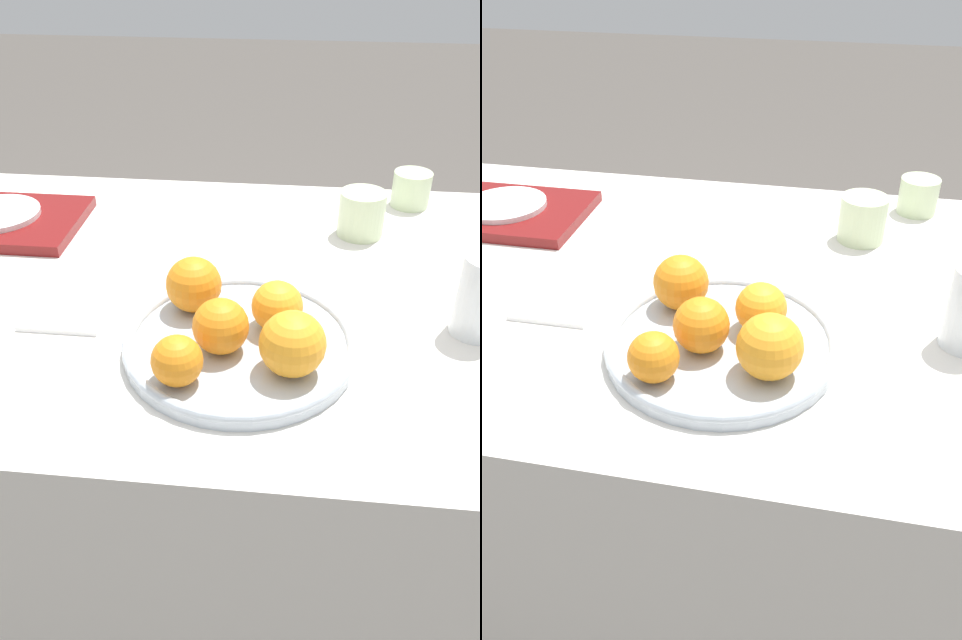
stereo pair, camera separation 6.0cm
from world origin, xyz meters
The scene contains 11 objects.
ground_plane centered at (0.00, 0.00, 0.00)m, with size 12.00×12.00×0.00m, color #4C4742.
table centered at (0.00, 0.00, 0.37)m, with size 1.28×0.82×0.75m.
fruit_platter centered at (0.11, -0.17, 0.76)m, with size 0.32×0.32×0.02m.
orange_0 centered at (0.08, -0.19, 0.80)m, with size 0.07×0.07×0.07m.
orange_1 centered at (0.03, -0.10, 0.80)m, with size 0.08×0.08×0.08m.
orange_2 centered at (0.15, -0.14, 0.80)m, with size 0.07×0.07×0.07m.
orange_3 centered at (0.18, -0.23, 0.80)m, with size 0.08×0.08×0.08m.
orange_4 centered at (0.04, -0.26, 0.79)m, with size 0.06×0.06×0.06m.
cup_0 centered at (0.29, 0.20, 0.79)m, with size 0.08×0.08×0.08m.
cup_1 centered at (0.39, 0.34, 0.78)m, with size 0.07×0.07×0.07m.
napkin centered at (-0.16, -0.10, 0.75)m, with size 0.12×0.13×0.01m.
Camera 1 is at (0.18, -0.84, 1.26)m, focal length 35.00 mm.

